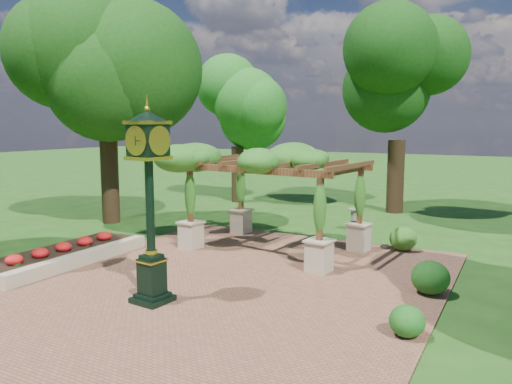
% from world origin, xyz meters
% --- Properties ---
extents(ground, '(120.00, 120.00, 0.00)m').
position_xyz_m(ground, '(0.00, 0.00, 0.00)').
color(ground, '#1E4714').
rests_on(ground, ground).
extents(brick_plaza, '(10.00, 12.00, 0.04)m').
position_xyz_m(brick_plaza, '(0.00, 1.00, 0.02)').
color(brick_plaza, brown).
rests_on(brick_plaza, ground).
extents(border_wall, '(0.35, 5.00, 0.40)m').
position_xyz_m(border_wall, '(-4.60, 0.50, 0.20)').
color(border_wall, '#C6B793').
rests_on(border_wall, ground).
extents(flower_bed, '(1.50, 5.00, 0.36)m').
position_xyz_m(flower_bed, '(-5.50, 0.50, 0.18)').
color(flower_bed, red).
rests_on(flower_bed, ground).
extents(pedestal_clock, '(0.95, 0.95, 4.38)m').
position_xyz_m(pedestal_clock, '(-0.85, -0.86, 2.62)').
color(pedestal_clock, black).
rests_on(pedestal_clock, brick_plaza).
extents(pergola, '(5.67, 3.88, 3.38)m').
position_xyz_m(pergola, '(-0.56, 4.75, 2.77)').
color(pergola, '#BFAD8E').
rests_on(pergola, brick_plaza).
extents(sundial, '(0.48, 0.48, 0.86)m').
position_xyz_m(sundial, '(0.82, 8.78, 0.38)').
color(sundial, gray).
rests_on(sundial, ground).
extents(shrub_front, '(0.85, 0.85, 0.61)m').
position_xyz_m(shrub_front, '(4.61, -0.03, 0.34)').
color(shrub_front, '#1B5618').
rests_on(shrub_front, brick_plaza).
extents(shrub_mid, '(1.02, 1.02, 0.80)m').
position_xyz_m(shrub_mid, '(4.59, 2.66, 0.44)').
color(shrub_mid, '#194914').
rests_on(shrub_mid, brick_plaza).
extents(shrub_back, '(0.99, 0.99, 0.77)m').
position_xyz_m(shrub_back, '(3.13, 6.53, 0.42)').
color(shrub_back, '#2B5E1B').
rests_on(shrub_back, brick_plaza).
extents(tree_west_near, '(4.92, 4.92, 8.63)m').
position_xyz_m(tree_west_near, '(-8.52, 5.68, 5.93)').
color(tree_west_near, '#382616').
rests_on(tree_west_near, ground).
extents(tree_west_far, '(3.55, 3.55, 7.40)m').
position_xyz_m(tree_west_far, '(-6.76, 12.98, 5.06)').
color(tree_west_far, '#312313').
rests_on(tree_west_far, ground).
extents(tree_north, '(4.13, 4.13, 8.55)m').
position_xyz_m(tree_north, '(1.21, 13.65, 5.84)').
color(tree_north, '#312013').
rests_on(tree_north, ground).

